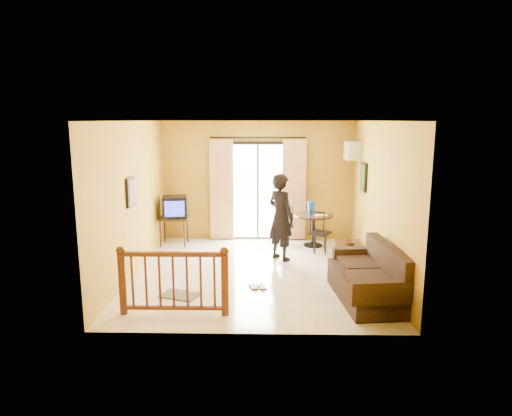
{
  "coord_description": "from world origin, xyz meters",
  "views": [
    {
      "loc": [
        0.19,
        -8.17,
        2.82
      ],
      "look_at": [
        0.01,
        0.2,
        1.19
      ],
      "focal_mm": 32.0,
      "sensor_mm": 36.0,
      "label": 1
    }
  ],
  "objects_px": {
    "sofa": "(371,280)",
    "standing_person": "(281,217)",
    "dining_table": "(313,221)",
    "television": "(175,207)",
    "coffee_table": "(350,252)"
  },
  "relations": [
    {
      "from": "dining_table",
      "to": "sofa",
      "type": "bearing_deg",
      "value": -79.31
    },
    {
      "from": "coffee_table",
      "to": "sofa",
      "type": "height_order",
      "value": "sofa"
    },
    {
      "from": "dining_table",
      "to": "standing_person",
      "type": "height_order",
      "value": "standing_person"
    },
    {
      "from": "coffee_table",
      "to": "sofa",
      "type": "distance_m",
      "value": 1.72
    },
    {
      "from": "television",
      "to": "coffee_table",
      "type": "distance_m",
      "value": 4.04
    },
    {
      "from": "standing_person",
      "to": "dining_table",
      "type": "bearing_deg",
      "value": -79.59
    },
    {
      "from": "sofa",
      "to": "standing_person",
      "type": "height_order",
      "value": "standing_person"
    },
    {
      "from": "coffee_table",
      "to": "standing_person",
      "type": "bearing_deg",
      "value": 163.23
    },
    {
      "from": "dining_table",
      "to": "sofa",
      "type": "relative_size",
      "value": 0.45
    },
    {
      "from": "dining_table",
      "to": "standing_person",
      "type": "distance_m",
      "value": 1.32
    },
    {
      "from": "television",
      "to": "coffee_table",
      "type": "height_order",
      "value": "television"
    },
    {
      "from": "standing_person",
      "to": "coffee_table",
      "type": "bearing_deg",
      "value": -149.24
    },
    {
      "from": "sofa",
      "to": "standing_person",
      "type": "relative_size",
      "value": 1.1
    },
    {
      "from": "dining_table",
      "to": "sofa",
      "type": "height_order",
      "value": "sofa"
    },
    {
      "from": "coffee_table",
      "to": "sofa",
      "type": "xyz_separation_m",
      "value": [
        0.01,
        -1.72,
        0.06
      ]
    }
  ]
}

